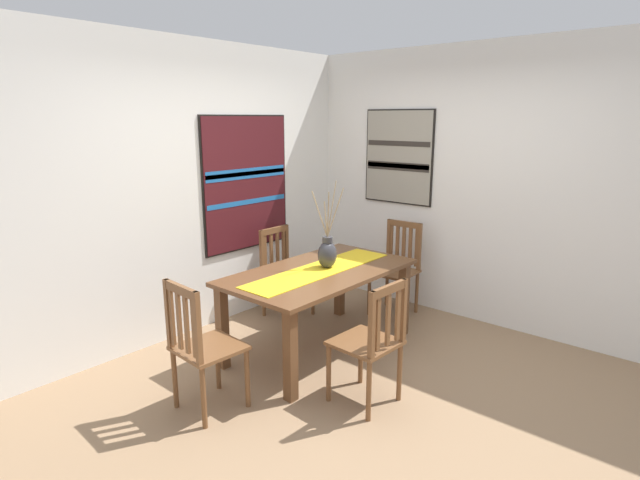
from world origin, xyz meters
name	(u,v)px	position (x,y,z in m)	size (l,w,h in m)	color
ground_plane	(356,384)	(0.00, 0.00, -0.01)	(6.40, 6.40, 0.03)	#8E7051
wall_back	(202,189)	(0.00, 1.86, 1.35)	(6.40, 0.12, 2.70)	silver
wall_side	(472,186)	(1.86, 0.00, 1.35)	(0.12, 6.40, 2.70)	silver
dining_table	(319,282)	(0.25, 0.60, 0.63)	(1.69, 0.93, 0.74)	brown
table_runner	(319,270)	(0.25, 0.60, 0.74)	(1.55, 0.36, 0.01)	gold
centerpiece_vase	(327,253)	(0.34, 0.59, 0.87)	(0.25, 0.22, 0.75)	#333338
chair_0	(397,266)	(1.46, 0.57, 0.50)	(0.44, 0.44, 0.96)	brown
chair_1	(201,345)	(-1.00, 0.58, 0.50)	(0.44, 0.44, 0.96)	brown
chair_2	(371,341)	(-0.17, -0.25, 0.48)	(0.44, 0.44, 0.93)	brown
chair_3	(284,270)	(0.65, 1.43, 0.48)	(0.43, 0.43, 0.91)	brown
painting_on_back_wall	(246,183)	(0.50, 1.79, 1.36)	(1.09, 0.05, 1.35)	black
painting_on_side_wall	(399,157)	(1.79, 0.81, 1.60)	(0.05, 0.82, 0.99)	black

